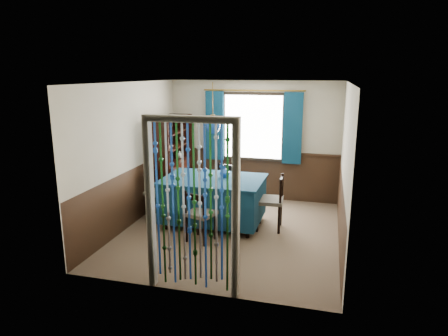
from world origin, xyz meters
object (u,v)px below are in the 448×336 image
(chair_near, at_px, (200,214))
(chair_far, at_px, (223,186))
(dining_table, at_px, (213,198))
(bowl_shelf, at_px, (167,147))
(vase_table, at_px, (225,172))
(vase_sideboard, at_px, (180,154))
(chair_right, at_px, (271,201))
(chair_left, at_px, (159,192))
(sideboard, at_px, (172,174))
(pendant_lamp, at_px, (213,124))

(chair_near, distance_m, chair_far, 1.54)
(dining_table, relative_size, bowl_shelf, 7.80)
(vase_table, distance_m, vase_sideboard, 1.69)
(chair_near, height_order, chair_far, chair_far)
(chair_near, relative_size, chair_right, 0.90)
(dining_table, bearing_deg, chair_left, 177.79)
(chair_near, xyz_separation_m, chair_right, (1.02, 0.82, 0.05))
(dining_table, xyz_separation_m, chair_left, (-1.07, 0.05, 0.01))
(dining_table, bearing_deg, chair_near, -89.36)
(vase_table, distance_m, bowl_shelf, 1.39)
(chair_right, relative_size, sideboard, 0.53)
(sideboard, bearing_deg, chair_near, -59.62)
(chair_right, bearing_deg, chair_near, 126.11)
(dining_table, xyz_separation_m, chair_near, (0.00, -0.78, -0.03))
(dining_table, distance_m, chair_far, 0.76)
(dining_table, distance_m, vase_sideboard, 1.73)
(sideboard, bearing_deg, bowl_shelf, -83.74)
(chair_left, xyz_separation_m, chair_right, (2.09, -0.01, 0.01))
(vase_table, bearing_deg, chair_left, -176.16)
(chair_right, distance_m, vase_table, 0.96)
(bowl_shelf, bearing_deg, pendant_lamp, -28.36)
(chair_near, xyz_separation_m, chair_far, (-0.03, 1.54, 0.03))
(dining_table, relative_size, vase_table, 10.27)
(chair_left, relative_size, vase_sideboard, 5.54)
(chair_right, distance_m, bowl_shelf, 2.32)
(dining_table, distance_m, chair_near, 0.78)
(sideboard, distance_m, vase_sideboard, 0.48)
(chair_right, bearing_deg, pendant_lamp, 89.92)
(pendant_lamp, bearing_deg, chair_near, -89.91)
(vase_sideboard, bearing_deg, bowl_shelf, -90.00)
(chair_near, distance_m, pendant_lamp, 1.55)
(sideboard, relative_size, pendant_lamp, 2.08)
(chair_near, relative_size, bowl_shelf, 3.77)
(chair_near, bearing_deg, pendant_lamp, 106.26)
(chair_near, distance_m, vase_table, 1.04)
(dining_table, xyz_separation_m, vase_sideboard, (-1.10, 1.24, 0.50))
(chair_right, relative_size, bowl_shelf, 4.20)
(dining_table, bearing_deg, chair_far, 92.60)
(chair_near, height_order, vase_table, vase_table)
(chair_left, relative_size, pendant_lamp, 1.07)
(chair_left, height_order, vase_sideboard, vase_sideboard)
(dining_table, relative_size, vase_sideboard, 10.61)
(sideboard, bearing_deg, chair_left, -87.78)
(dining_table, relative_size, chair_far, 1.92)
(sideboard, bearing_deg, dining_table, -42.57)
(chair_right, height_order, pendant_lamp, pendant_lamp)
(chair_right, relative_size, vase_table, 5.53)
(sideboard, distance_m, vase_table, 1.58)
(chair_near, bearing_deg, dining_table, 106.26)
(sideboard, distance_m, pendant_lamp, 1.90)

